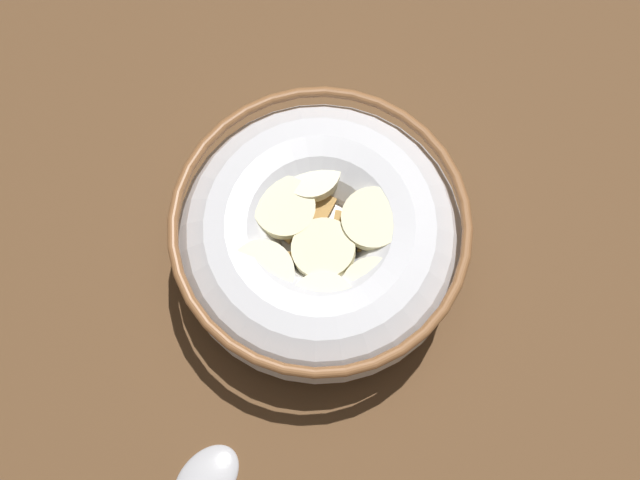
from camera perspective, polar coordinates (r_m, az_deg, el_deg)
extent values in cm
cube|color=brown|center=(49.75, 0.00, -1.35)|extent=(131.41, 131.41, 2.00)
cylinder|color=silver|center=(48.50, 0.00, -0.93)|extent=(9.01, 9.01, 0.60)
torus|color=silver|center=(45.86, 0.00, 0.02)|extent=(16.38, 16.38, 6.11)
torus|color=brown|center=(43.23, 0.00, 1.09)|extent=(16.48, 16.48, 0.60)
cylinder|color=white|center=(45.48, 0.00, 0.17)|extent=(12.71, 12.71, 0.40)
cube|color=tan|center=(45.07, -2.34, 1.35)|extent=(2.57, 2.57, 1.03)
cube|color=#AD7F42|center=(44.76, 4.03, -0.16)|extent=(2.38, 2.37, 0.87)
cube|color=#AD7F42|center=(45.47, 0.25, 2.44)|extent=(2.54, 2.52, 1.00)
cube|color=tan|center=(44.90, -4.95, 0.25)|extent=(2.10, 2.15, 0.95)
cube|color=#AD7F42|center=(46.23, -3.89, 4.72)|extent=(2.55, 2.56, 0.97)
cube|color=#B78947|center=(43.98, 2.58, -3.38)|extent=(2.54, 2.53, 0.89)
cube|color=#B78947|center=(45.30, 3.92, 1.93)|extent=(1.87, 1.85, 0.86)
cube|color=tan|center=(45.72, -6.17, 2.33)|extent=(2.20, 2.18, 0.85)
cube|color=#AD7F42|center=(44.98, 1.94, 1.30)|extent=(2.30, 2.27, 0.88)
cube|color=tan|center=(43.54, 0.52, -6.06)|extent=(1.78, 1.85, 0.97)
cube|color=#B78947|center=(45.70, 6.56, 2.18)|extent=(2.50, 2.50, 0.87)
cube|color=tan|center=(45.97, 4.97, 3.76)|extent=(2.44, 2.45, 0.88)
cube|color=tan|center=(43.89, -1.65, -4.89)|extent=(2.50, 2.49, 0.85)
cube|color=tan|center=(46.43, 2.10, 6.17)|extent=(2.24, 2.21, 0.89)
cube|color=#B78947|center=(44.29, -3.11, -1.97)|extent=(2.18, 2.21, 0.89)
cube|color=#B78947|center=(44.68, 0.29, -0.46)|extent=(2.45, 2.48, 0.96)
cylinder|color=beige|center=(44.35, -2.60, 2.32)|extent=(3.84, 3.80, 1.30)
cylinder|color=beige|center=(43.85, 3.78, 1.50)|extent=(4.57, 4.53, 1.06)
cylinder|color=beige|center=(43.59, 0.40, -0.66)|extent=(4.75, 4.77, 1.24)
cylinder|color=#F9EFC6|center=(42.59, 0.21, -4.60)|extent=(4.95, 4.92, 1.12)
cylinder|color=#F9EFC6|center=(45.15, -0.33, 4.95)|extent=(4.73, 4.75, 1.03)
cylinder|color=#F4EABC|center=(43.03, -4.16, -2.31)|extent=(3.83, 3.79, 1.45)
cylinder|color=#F4EABC|center=(42.97, 3.79, -3.55)|extent=(4.96, 4.97, 1.20)
ellipsoid|color=#B7B7BC|center=(46.94, -8.13, -16.46)|extent=(5.24, 5.06, 0.80)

